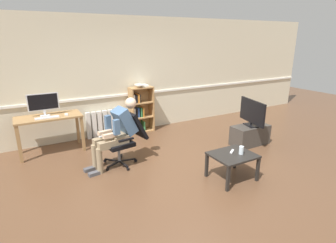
{
  "coord_description": "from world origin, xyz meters",
  "views": [
    {
      "loc": [
        -2.24,
        -3.38,
        2.22
      ],
      "look_at": [
        0.15,
        0.85,
        0.7
      ],
      "focal_mm": 28.74,
      "sensor_mm": 36.0,
      "label": 1
    }
  ],
  "objects_px": {
    "imac_monitor": "(43,103)",
    "office_chair": "(126,136)",
    "keyboard": "(47,118)",
    "coffee_table": "(233,157)",
    "drinking_glass": "(241,150)",
    "spare_remote": "(232,151)",
    "tv_stand": "(250,135)",
    "bookshelf": "(140,109)",
    "person_seated": "(116,131)",
    "radiator": "(105,123)",
    "computer_mouse": "(66,115)",
    "computer_desk": "(49,122)",
    "tv_screen": "(252,112)"
  },
  "relations": [
    {
      "from": "radiator",
      "to": "office_chair",
      "type": "distance_m",
      "value": 1.59
    },
    {
      "from": "keyboard",
      "to": "drinking_glass",
      "type": "bearing_deg",
      "value": -44.59
    },
    {
      "from": "bookshelf",
      "to": "drinking_glass",
      "type": "relative_size",
      "value": 8.94
    },
    {
      "from": "bookshelf",
      "to": "tv_stand",
      "type": "relative_size",
      "value": 1.42
    },
    {
      "from": "person_seated",
      "to": "coffee_table",
      "type": "bearing_deg",
      "value": 37.65
    },
    {
      "from": "computer_mouse",
      "to": "radiator",
      "type": "xyz_separation_m",
      "value": [
        0.9,
        0.51,
        -0.46
      ]
    },
    {
      "from": "drinking_glass",
      "to": "spare_remote",
      "type": "distance_m",
      "value": 0.16
    },
    {
      "from": "bookshelf",
      "to": "person_seated",
      "type": "distance_m",
      "value": 1.87
    },
    {
      "from": "computer_desk",
      "to": "tv_stand",
      "type": "relative_size",
      "value": 1.48
    },
    {
      "from": "computer_mouse",
      "to": "bookshelf",
      "type": "distance_m",
      "value": 1.82
    },
    {
      "from": "computer_mouse",
      "to": "keyboard",
      "type": "bearing_deg",
      "value": -176.76
    },
    {
      "from": "imac_monitor",
      "to": "bookshelf",
      "type": "relative_size",
      "value": 0.48
    },
    {
      "from": "bookshelf",
      "to": "computer_mouse",
      "type": "bearing_deg",
      "value": -166.79
    },
    {
      "from": "bookshelf",
      "to": "office_chair",
      "type": "height_order",
      "value": "bookshelf"
    },
    {
      "from": "computer_desk",
      "to": "drinking_glass",
      "type": "xyz_separation_m",
      "value": [
        2.53,
        -2.66,
        -0.13
      ]
    },
    {
      "from": "office_chair",
      "to": "coffee_table",
      "type": "xyz_separation_m",
      "value": [
        1.26,
        -1.42,
        -0.14
      ]
    },
    {
      "from": "imac_monitor",
      "to": "tv_stand",
      "type": "distance_m",
      "value": 4.28
    },
    {
      "from": "radiator",
      "to": "coffee_table",
      "type": "xyz_separation_m",
      "value": [
        1.19,
        -2.99,
        0.07
      ]
    },
    {
      "from": "radiator",
      "to": "office_chair",
      "type": "height_order",
      "value": "office_chair"
    },
    {
      "from": "office_chair",
      "to": "drinking_glass",
      "type": "xyz_separation_m",
      "value": [
        1.38,
        -1.48,
        -0.02
      ]
    },
    {
      "from": "imac_monitor",
      "to": "computer_desk",
      "type": "bearing_deg",
      "value": -57.67
    },
    {
      "from": "coffee_table",
      "to": "computer_mouse",
      "type": "bearing_deg",
      "value": 130.12
    },
    {
      "from": "drinking_glass",
      "to": "radiator",
      "type": "bearing_deg",
      "value": 113.1
    },
    {
      "from": "spare_remote",
      "to": "tv_screen",
      "type": "bearing_deg",
      "value": 88.6
    },
    {
      "from": "radiator",
      "to": "office_chair",
      "type": "relative_size",
      "value": 0.91
    },
    {
      "from": "imac_monitor",
      "to": "tv_screen",
      "type": "relative_size",
      "value": 0.68
    },
    {
      "from": "tv_screen",
      "to": "spare_remote",
      "type": "height_order",
      "value": "tv_screen"
    },
    {
      "from": "office_chair",
      "to": "spare_remote",
      "type": "height_order",
      "value": "office_chair"
    },
    {
      "from": "drinking_glass",
      "to": "bookshelf",
      "type": "bearing_deg",
      "value": 98.71
    },
    {
      "from": "coffee_table",
      "to": "spare_remote",
      "type": "relative_size",
      "value": 4.55
    },
    {
      "from": "computer_mouse",
      "to": "tv_stand",
      "type": "height_order",
      "value": "computer_mouse"
    },
    {
      "from": "computer_mouse",
      "to": "drinking_glass",
      "type": "height_order",
      "value": "computer_mouse"
    },
    {
      "from": "computer_desk",
      "to": "computer_mouse",
      "type": "height_order",
      "value": "computer_mouse"
    },
    {
      "from": "tv_stand",
      "to": "spare_remote",
      "type": "relative_size",
      "value": 5.51
    },
    {
      "from": "computer_desk",
      "to": "keyboard",
      "type": "relative_size",
      "value": 2.84
    },
    {
      "from": "tv_stand",
      "to": "drinking_glass",
      "type": "relative_size",
      "value": 6.28
    },
    {
      "from": "computer_desk",
      "to": "tv_stand",
      "type": "xyz_separation_m",
      "value": [
        3.79,
        -1.66,
        -0.43
      ]
    },
    {
      "from": "keyboard",
      "to": "tv_stand",
      "type": "height_order",
      "value": "keyboard"
    },
    {
      "from": "person_seated",
      "to": "coffee_table",
      "type": "xyz_separation_m",
      "value": [
        1.45,
        -1.39,
        -0.27
      ]
    },
    {
      "from": "office_chair",
      "to": "person_seated",
      "type": "distance_m",
      "value": 0.23
    },
    {
      "from": "computer_mouse",
      "to": "tv_screen",
      "type": "bearing_deg",
      "value": -23.9
    },
    {
      "from": "imac_monitor",
      "to": "keyboard",
      "type": "relative_size",
      "value": 1.33
    },
    {
      "from": "keyboard",
      "to": "office_chair",
      "type": "distance_m",
      "value": 1.6
    },
    {
      "from": "keyboard",
      "to": "coffee_table",
      "type": "bearing_deg",
      "value": -45.2
    },
    {
      "from": "imac_monitor",
      "to": "tv_stand",
      "type": "xyz_separation_m",
      "value": [
        3.83,
        -1.73,
        -0.8
      ]
    },
    {
      "from": "computer_desk",
      "to": "imac_monitor",
      "type": "bearing_deg",
      "value": 122.33
    },
    {
      "from": "computer_mouse",
      "to": "coffee_table",
      "type": "height_order",
      "value": "computer_mouse"
    },
    {
      "from": "imac_monitor",
      "to": "office_chair",
      "type": "bearing_deg",
      "value": -46.55
    },
    {
      "from": "computer_desk",
      "to": "computer_mouse",
      "type": "bearing_deg",
      "value": -20.61
    },
    {
      "from": "person_seated",
      "to": "tv_stand",
      "type": "relative_size",
      "value": 1.47
    }
  ]
}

